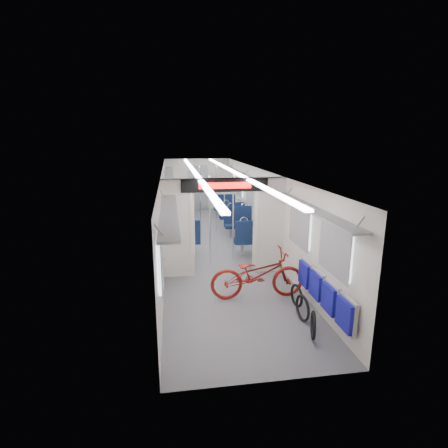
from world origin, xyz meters
name	(u,v)px	position (x,y,z in m)	size (l,w,h in m)	color
carriage	(215,200)	(0.00, -0.27, 1.50)	(12.00, 12.02, 2.31)	#515456
bicycle	(257,274)	(0.46, -3.46, 0.51)	(0.67, 1.92, 1.01)	maroon
flip_bench	(323,292)	(1.35, -4.60, 0.58)	(0.12, 2.14, 0.55)	gray
bike_hoop_a	(313,327)	(0.99, -5.08, 0.21)	(0.47, 0.47, 0.05)	black
bike_hoop_b	(302,309)	(1.03, -4.51, 0.22)	(0.49, 0.49, 0.05)	black
bike_hoop_c	(297,297)	(1.12, -3.97, 0.20)	(0.45, 0.45, 0.05)	black
seat_bay_near_left	(182,228)	(-0.93, 0.36, 0.56)	(0.94, 2.20, 1.14)	#0C1835
seat_bay_near_right	(244,228)	(0.93, 0.11, 0.56)	(0.93, 2.18, 1.13)	#0C1835
seat_bay_far_left	(179,207)	(-0.94, 3.66, 0.56)	(0.93, 2.18, 1.13)	#0C1835
seat_bay_far_right	(228,209)	(0.94, 3.10, 0.53)	(0.89, 1.97, 1.07)	#0C1835
stanchion_near_left	(210,222)	(-0.28, -1.44, 1.15)	(0.04, 0.04, 2.30)	silver
stanchion_near_right	(233,218)	(0.37, -1.14, 1.15)	(0.04, 0.04, 2.30)	silver
stanchion_far_left	(200,200)	(-0.25, 1.72, 1.15)	(0.04, 0.04, 2.30)	silver
stanchion_far_right	(216,200)	(0.30, 1.78, 1.15)	(0.04, 0.04, 2.30)	silver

